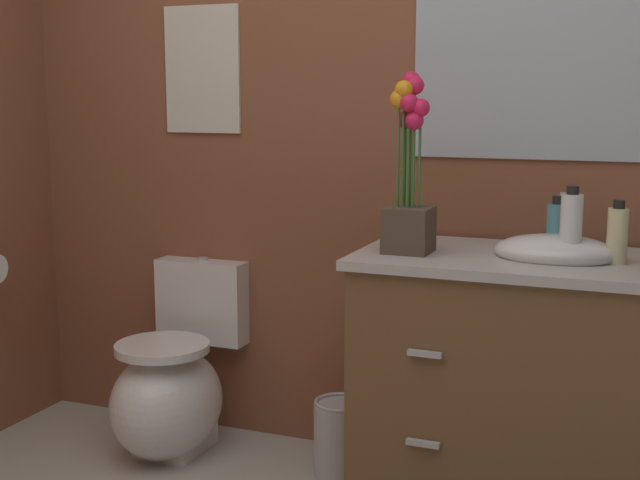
{
  "coord_description": "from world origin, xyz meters",
  "views": [
    {
      "loc": [
        0.84,
        -1.22,
        1.3
      ],
      "look_at": [
        -0.17,
        1.31,
        0.85
      ],
      "focal_mm": 48.07,
      "sensor_mm": 36.0,
      "label": 1
    }
  ],
  "objects_px": {
    "soap_bottle": "(557,226)",
    "wall_poster": "(202,70)",
    "toilet": "(173,387)",
    "wall_mirror": "(536,50)",
    "hand_wash_bottle": "(571,227)",
    "vanity_cabinet": "(510,383)",
    "lotion_bottle": "(617,235)",
    "flower_vase": "(409,186)",
    "trash_bin": "(340,437)"
  },
  "relations": [
    {
      "from": "flower_vase",
      "to": "wall_mirror",
      "type": "height_order",
      "value": "wall_mirror"
    },
    {
      "from": "lotion_bottle",
      "to": "trash_bin",
      "type": "height_order",
      "value": "lotion_bottle"
    },
    {
      "from": "hand_wash_bottle",
      "to": "trash_bin",
      "type": "bearing_deg",
      "value": 172.19
    },
    {
      "from": "toilet",
      "to": "soap_bottle",
      "type": "height_order",
      "value": "soap_bottle"
    },
    {
      "from": "flower_vase",
      "to": "hand_wash_bottle",
      "type": "relative_size",
      "value": 2.47
    },
    {
      "from": "soap_bottle",
      "to": "wall_poster",
      "type": "bearing_deg",
      "value": 172.72
    },
    {
      "from": "flower_vase",
      "to": "soap_bottle",
      "type": "bearing_deg",
      "value": 24.21
    },
    {
      "from": "trash_bin",
      "to": "vanity_cabinet",
      "type": "bearing_deg",
      "value": -5.46
    },
    {
      "from": "toilet",
      "to": "hand_wash_bottle",
      "type": "xyz_separation_m",
      "value": [
        1.39,
        -0.07,
        0.69
      ]
    },
    {
      "from": "vanity_cabinet",
      "to": "wall_mirror",
      "type": "bearing_deg",
      "value": 90.55
    },
    {
      "from": "hand_wash_bottle",
      "to": "wall_mirror",
      "type": "bearing_deg",
      "value": 115.97
    },
    {
      "from": "soap_bottle",
      "to": "hand_wash_bottle",
      "type": "height_order",
      "value": "hand_wash_bottle"
    },
    {
      "from": "lotion_bottle",
      "to": "wall_poster",
      "type": "xyz_separation_m",
      "value": [
        -1.52,
        0.31,
        0.49
      ]
    },
    {
      "from": "toilet",
      "to": "soap_bottle",
      "type": "xyz_separation_m",
      "value": [
        1.34,
        0.1,
        0.66
      ]
    },
    {
      "from": "soap_bottle",
      "to": "trash_bin",
      "type": "distance_m",
      "value": 1.04
    },
    {
      "from": "vanity_cabinet",
      "to": "soap_bottle",
      "type": "height_order",
      "value": "vanity_cabinet"
    },
    {
      "from": "soap_bottle",
      "to": "lotion_bottle",
      "type": "xyz_separation_m",
      "value": [
        0.18,
        -0.14,
        0.01
      ]
    },
    {
      "from": "lotion_bottle",
      "to": "hand_wash_bottle",
      "type": "bearing_deg",
      "value": -167.92
    },
    {
      "from": "toilet",
      "to": "trash_bin",
      "type": "relative_size",
      "value": 2.54
    },
    {
      "from": "soap_bottle",
      "to": "toilet",
      "type": "bearing_deg",
      "value": -175.85
    },
    {
      "from": "lotion_bottle",
      "to": "wall_mirror",
      "type": "xyz_separation_m",
      "value": [
        -0.29,
        0.31,
        0.54
      ]
    },
    {
      "from": "flower_vase",
      "to": "hand_wash_bottle",
      "type": "height_order",
      "value": "flower_vase"
    },
    {
      "from": "vanity_cabinet",
      "to": "flower_vase",
      "type": "distance_m",
      "value": 0.69
    },
    {
      "from": "wall_mirror",
      "to": "soap_bottle",
      "type": "bearing_deg",
      "value": -57.39
    },
    {
      "from": "vanity_cabinet",
      "to": "lotion_bottle",
      "type": "xyz_separation_m",
      "value": [
        0.29,
        -0.02,
        0.49
      ]
    },
    {
      "from": "toilet",
      "to": "wall_poster",
      "type": "distance_m",
      "value": 1.19
    },
    {
      "from": "hand_wash_bottle",
      "to": "trash_bin",
      "type": "height_order",
      "value": "hand_wash_bottle"
    },
    {
      "from": "hand_wash_bottle",
      "to": "lotion_bottle",
      "type": "bearing_deg",
      "value": 12.08
    },
    {
      "from": "wall_poster",
      "to": "hand_wash_bottle",
      "type": "bearing_deg",
      "value": -13.74
    },
    {
      "from": "vanity_cabinet",
      "to": "lotion_bottle",
      "type": "relative_size",
      "value": 5.49
    },
    {
      "from": "toilet",
      "to": "vanity_cabinet",
      "type": "height_order",
      "value": "vanity_cabinet"
    },
    {
      "from": "toilet",
      "to": "wall_mirror",
      "type": "height_order",
      "value": "wall_mirror"
    },
    {
      "from": "lotion_bottle",
      "to": "wall_poster",
      "type": "distance_m",
      "value": 1.63
    },
    {
      "from": "flower_vase",
      "to": "trash_bin",
      "type": "height_order",
      "value": "flower_vase"
    },
    {
      "from": "soap_bottle",
      "to": "trash_bin",
      "type": "xyz_separation_m",
      "value": [
        -0.69,
        -0.07,
        -0.77
      ]
    },
    {
      "from": "hand_wash_bottle",
      "to": "wall_mirror",
      "type": "distance_m",
      "value": 0.64
    },
    {
      "from": "trash_bin",
      "to": "wall_mirror",
      "type": "xyz_separation_m",
      "value": [
        0.58,
        0.24,
        1.31
      ]
    },
    {
      "from": "lotion_bottle",
      "to": "wall_poster",
      "type": "height_order",
      "value": "wall_poster"
    },
    {
      "from": "vanity_cabinet",
      "to": "wall_mirror",
      "type": "relative_size",
      "value": 1.26
    },
    {
      "from": "wall_mirror",
      "to": "lotion_bottle",
      "type": "bearing_deg",
      "value": -47.03
    },
    {
      "from": "vanity_cabinet",
      "to": "trash_bin",
      "type": "bearing_deg",
      "value": 174.54
    },
    {
      "from": "flower_vase",
      "to": "soap_bottle",
      "type": "relative_size",
      "value": 3.2
    },
    {
      "from": "wall_poster",
      "to": "soap_bottle",
      "type": "bearing_deg",
      "value": -7.28
    },
    {
      "from": "vanity_cabinet",
      "to": "wall_poster",
      "type": "bearing_deg",
      "value": 166.55
    },
    {
      "from": "flower_vase",
      "to": "wall_mirror",
      "type": "xyz_separation_m",
      "value": [
        0.31,
        0.36,
        0.41
      ]
    },
    {
      "from": "trash_bin",
      "to": "hand_wash_bottle",
      "type": "bearing_deg",
      "value": -7.81
    },
    {
      "from": "soap_bottle",
      "to": "lotion_bottle",
      "type": "relative_size",
      "value": 0.94
    },
    {
      "from": "soap_bottle",
      "to": "wall_poster",
      "type": "distance_m",
      "value": 1.44
    },
    {
      "from": "hand_wash_bottle",
      "to": "wall_mirror",
      "type": "xyz_separation_m",
      "value": [
        -0.17,
        0.34,
        0.52
      ]
    },
    {
      "from": "hand_wash_bottle",
      "to": "wall_poster",
      "type": "xyz_separation_m",
      "value": [
        -1.39,
        0.34,
        0.47
      ]
    }
  ]
}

